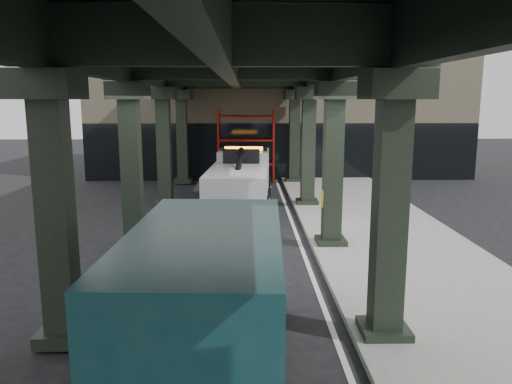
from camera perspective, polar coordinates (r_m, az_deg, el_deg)
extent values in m
plane|color=black|center=(13.52, -1.11, -8.90)|extent=(90.00, 90.00, 0.00)
cube|color=gray|center=(16.04, 15.26, -5.85)|extent=(5.00, 40.00, 0.15)
cube|color=silver|center=(15.51, 5.21, -6.34)|extent=(0.12, 38.00, 0.01)
cube|color=black|center=(9.35, 15.02, -2.18)|extent=(0.55, 0.55, 5.00)
cube|color=black|center=(9.13, 15.71, 11.73)|extent=(1.10, 1.10, 0.50)
cube|color=black|center=(10.10, 14.38, -15.13)|extent=(0.90, 0.90, 0.24)
cube|color=black|center=(15.11, 8.77, 2.81)|extent=(0.55, 0.55, 5.00)
cube|color=black|center=(14.98, 9.01, 11.37)|extent=(1.10, 1.10, 0.50)
cube|color=black|center=(15.59, 8.53, -5.67)|extent=(0.90, 0.90, 0.24)
cube|color=black|center=(21.01, 5.98, 5.02)|extent=(0.55, 0.55, 5.00)
cube|color=black|center=(20.92, 6.10, 11.17)|extent=(1.10, 1.10, 0.50)
cube|color=black|center=(21.36, 5.86, -1.18)|extent=(0.90, 0.90, 0.24)
cube|color=black|center=(26.95, 4.41, 6.26)|extent=(0.55, 0.55, 5.00)
cube|color=black|center=(26.88, 4.48, 11.04)|extent=(1.10, 1.10, 0.50)
cube|color=black|center=(27.22, 4.34, 1.38)|extent=(0.90, 0.90, 0.24)
cube|color=black|center=(9.60, -21.90, -2.25)|extent=(0.55, 0.55, 5.00)
cube|color=black|center=(9.39, -22.85, 11.26)|extent=(1.10, 1.10, 0.50)
cube|color=black|center=(10.34, -20.99, -14.90)|extent=(0.90, 0.90, 0.24)
cube|color=black|center=(15.27, -14.03, 2.70)|extent=(0.55, 0.55, 5.00)
cube|color=black|center=(15.14, -14.42, 11.16)|extent=(1.10, 1.10, 0.50)
cube|color=black|center=(15.74, -13.66, -5.69)|extent=(0.90, 0.90, 0.24)
cube|color=black|center=(21.12, -10.46, 4.94)|extent=(0.55, 0.55, 5.00)
cube|color=black|center=(21.03, -10.66, 11.05)|extent=(1.10, 1.10, 0.50)
cube|color=black|center=(21.47, -10.25, -1.24)|extent=(0.90, 0.90, 0.24)
cube|color=black|center=(27.04, -8.43, 6.19)|extent=(0.55, 0.55, 5.00)
cube|color=black|center=(26.97, -8.56, 10.96)|extent=(1.10, 1.10, 0.50)
cube|color=black|center=(27.31, -8.30, 1.33)|extent=(0.90, 0.90, 0.24)
cube|color=black|center=(15.02, 9.10, 14.42)|extent=(0.35, 32.00, 1.10)
cube|color=black|center=(15.18, -14.56, 14.18)|extent=(0.35, 32.00, 1.10)
cube|color=black|center=(14.80, -2.80, 14.60)|extent=(0.35, 32.00, 1.10)
cube|color=black|center=(14.86, -2.82, 17.29)|extent=(7.40, 32.00, 0.30)
cube|color=#C6B793|center=(32.82, 2.37, 9.66)|extent=(22.00, 10.00, 8.00)
cylinder|color=#B0190E|center=(27.81, -4.26, 5.35)|extent=(0.08, 0.08, 4.00)
cylinder|color=#B0190E|center=(27.01, -4.35, 5.20)|extent=(0.08, 0.08, 4.00)
cylinder|color=#B0190E|center=(27.81, 1.95, 5.38)|extent=(0.08, 0.08, 4.00)
cylinder|color=#B0190E|center=(27.01, 2.04, 5.22)|extent=(0.08, 0.08, 4.00)
cylinder|color=#B0190E|center=(27.87, -1.15, 3.33)|extent=(3.00, 0.08, 0.08)
cylinder|color=#B0190E|center=(27.74, -1.16, 5.99)|extent=(3.00, 0.08, 0.08)
cylinder|color=#B0190E|center=(27.67, -1.17, 8.68)|extent=(3.00, 0.08, 0.08)
cube|color=black|center=(20.13, -1.81, -0.49)|extent=(1.36, 7.02, 0.23)
cube|color=silver|center=(22.33, -1.37, 2.67)|extent=(2.32, 2.36, 1.67)
cube|color=silver|center=(23.36, -1.21, 1.87)|extent=(2.22, 0.79, 0.84)
cube|color=black|center=(22.50, -1.34, 3.92)|extent=(2.12, 1.33, 0.79)
cube|color=silver|center=(18.97, -2.06, 0.69)|extent=(2.52, 4.78, 1.30)
cube|color=orange|center=(22.04, -1.42, 5.00)|extent=(1.69, 0.36, 0.15)
cube|color=black|center=(20.67, -1.67, 4.11)|extent=(1.52, 0.65, 0.56)
cylinder|color=black|center=(19.04, -2.03, 2.85)|extent=(0.43, 3.26, 1.25)
cube|color=black|center=(16.85, -2.66, -3.81)|extent=(0.36, 1.32, 0.17)
cube|color=black|center=(16.23, -2.86, -4.54)|extent=(1.50, 0.32, 0.17)
cylinder|color=black|center=(22.84, -3.88, 0.46)|extent=(0.39, 1.04, 1.02)
cylinder|color=silver|center=(22.84, -3.88, 0.46)|extent=(0.40, 0.58, 0.56)
cylinder|color=black|center=(22.71, 1.26, 0.42)|extent=(0.39, 1.04, 1.02)
cylinder|color=silver|center=(22.71, 1.26, 0.42)|extent=(0.40, 0.58, 0.56)
cylinder|color=black|center=(19.85, -4.84, -1.09)|extent=(0.39, 1.04, 1.02)
cylinder|color=silver|center=(19.85, -4.84, -1.09)|extent=(0.40, 0.58, 0.56)
cylinder|color=black|center=(19.69, 1.08, -1.14)|extent=(0.39, 1.04, 1.02)
cylinder|color=silver|center=(19.69, 1.08, -1.14)|extent=(0.40, 0.58, 0.56)
cylinder|color=black|center=(18.67, -5.31, -1.84)|extent=(0.39, 1.04, 1.02)
cylinder|color=silver|center=(18.67, -5.31, -1.84)|extent=(0.40, 0.58, 0.56)
cylinder|color=black|center=(18.51, 0.99, -1.90)|extent=(0.39, 1.04, 1.02)
cylinder|color=silver|center=(18.51, 0.99, -1.90)|extent=(0.40, 0.58, 0.56)
cube|color=#123F43|center=(10.89, -3.74, -8.02)|extent=(2.29, 1.30, 0.98)
cube|color=#123F43|center=(7.94, -5.74, -11.91)|extent=(2.51, 5.01, 2.13)
cube|color=olive|center=(8.70, -5.27, -16.14)|extent=(2.61, 6.21, 0.38)
cube|color=black|center=(10.23, -4.02, -4.15)|extent=(2.15, 0.56, 0.91)
cube|color=black|center=(8.06, -5.53, -7.43)|extent=(2.50, 4.03, 0.60)
cube|color=silver|center=(11.58, -3.46, -9.16)|extent=(2.19, 0.23, 0.33)
cylinder|color=black|center=(11.19, -9.41, -10.78)|extent=(0.35, 0.93, 0.92)
cylinder|color=silver|center=(11.19, -9.41, -10.78)|extent=(0.37, 0.52, 0.50)
cylinder|color=black|center=(11.00, 2.05, -11.02)|extent=(0.35, 0.93, 0.92)
cylinder|color=silver|center=(11.00, 2.05, -11.02)|extent=(0.37, 0.52, 0.50)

